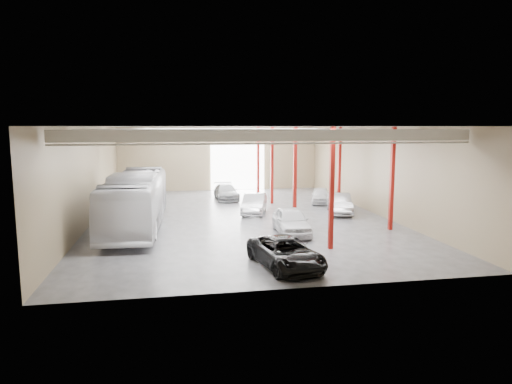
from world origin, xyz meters
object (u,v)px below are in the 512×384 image
object	(u,v)px
car_row_b	(254,204)
car_right_near	(339,204)
car_row_c	(226,192)
car_row_a	(291,221)
coach_bus	(136,200)
car_right_far	(321,195)
black_sedan	(286,253)

from	to	relation	value
car_row_b	car_right_near	xyz separation A→B (m)	(6.81, -1.26, 0.02)
car_row_b	car_row_c	xyz separation A→B (m)	(-1.45, 7.50, -0.06)
car_row_a	car_row_b	distance (m)	7.59
car_row_a	car_row_b	size ratio (longest dim) A/B	1.05
coach_bus	car_row_b	bearing A→B (deg)	26.11
coach_bus	car_row_b	xyz separation A→B (m)	(8.99, 3.96, -1.15)
coach_bus	car_right_far	world-z (taller)	coach_bus
car_row_a	car_row_c	distance (m)	15.22
car_row_c	car_right_far	world-z (taller)	car_row_c
coach_bus	car_row_b	world-z (taller)	coach_bus
black_sedan	car_right_far	xyz separation A→B (m)	(7.90, 18.44, -0.03)
coach_bus	car_right_far	bearing A→B (deg)	28.70
coach_bus	car_right_far	distance (m)	17.82
car_row_b	car_row_c	world-z (taller)	car_row_b
coach_bus	black_sedan	distance (m)	13.30
car_right_far	car_row_a	bearing A→B (deg)	-99.02
car_right_far	car_right_near	bearing A→B (deg)	-73.61
car_row_b	car_row_c	bearing A→B (deg)	116.90
car_row_b	car_right_far	size ratio (longest dim) A/B	1.15
car_row_b	car_right_near	world-z (taller)	car_right_near
black_sedan	car_row_b	xyz separation A→B (m)	(0.96, 14.50, 0.05)
coach_bus	car_right_far	size ratio (longest dim) A/B	3.33
coach_bus	car_right_near	world-z (taller)	coach_bus
car_row_a	car_row_b	world-z (taller)	car_row_a
coach_bus	car_right_far	xyz separation A→B (m)	(15.93, 7.89, -1.23)
car_row_b	car_right_far	xyz separation A→B (m)	(6.94, 3.94, -0.08)
coach_bus	car_row_b	size ratio (longest dim) A/B	2.90
car_row_c	car_right_near	bearing A→B (deg)	-47.84
coach_bus	car_row_a	xyz separation A→B (m)	(10.13, -3.54, -1.09)
car_row_a	car_right_far	xyz separation A→B (m)	(5.80, 11.44, -0.15)
car_row_a	car_right_near	bearing A→B (deg)	51.30
coach_bus	black_sedan	size ratio (longest dim) A/B	2.59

